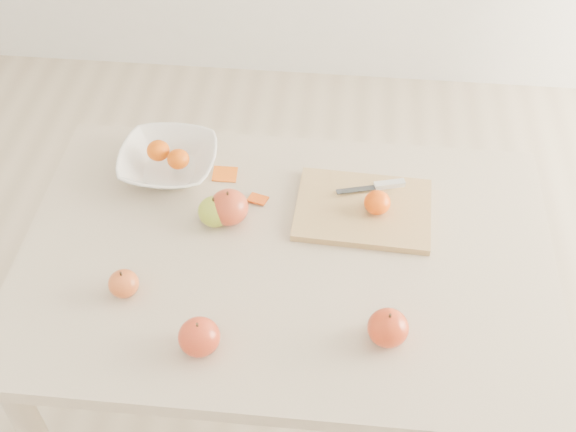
{
  "coord_description": "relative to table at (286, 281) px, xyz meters",
  "views": [
    {
      "loc": [
        0.11,
        -1.05,
        1.98
      ],
      "look_at": [
        0.0,
        0.05,
        0.82
      ],
      "focal_mm": 45.0,
      "sensor_mm": 36.0,
      "label": 1
    }
  ],
  "objects": [
    {
      "name": "apple_red_b",
      "position": [
        -0.14,
        0.09,
        0.14
      ],
      "size": [
        0.09,
        0.09,
        0.08
      ],
      "primitive_type": "ellipsoid",
      "color": "maroon",
      "rests_on": "table"
    },
    {
      "name": "table",
      "position": [
        0.0,
        0.0,
        0.0
      ],
      "size": [
        1.2,
        0.8,
        0.75
      ],
      "color": "beige",
      "rests_on": "ground"
    },
    {
      "name": "bowl_tangerine_far",
      "position": [
        -0.29,
        0.23,
        0.15
      ],
      "size": [
        0.05,
        0.05,
        0.05
      ],
      "primitive_type": "ellipsoid",
      "color": "#C86007",
      "rests_on": "fruit_bowl"
    },
    {
      "name": "orange_peel_b",
      "position": [
        -0.08,
        0.16,
        0.1
      ],
      "size": [
        0.05,
        0.05,
        0.01
      ],
      "primitive_type": "cube",
      "rotation": [
        -0.14,
        0.0,
        -0.28
      ],
      "color": "#C3460D",
      "rests_on": "table"
    },
    {
      "name": "paring_knife",
      "position": [
        0.22,
        0.22,
        0.12
      ],
      "size": [
        0.17,
        0.07,
        0.01
      ],
      "color": "silver",
      "rests_on": "cutting_board"
    },
    {
      "name": "bowl_tangerine_near",
      "position": [
        -0.34,
        0.25,
        0.15
      ],
      "size": [
        0.06,
        0.06,
        0.05
      ],
      "primitive_type": "ellipsoid",
      "color": "orange",
      "rests_on": "fruit_bowl"
    },
    {
      "name": "apple_red_c",
      "position": [
        -0.15,
        -0.26,
        0.14
      ],
      "size": [
        0.08,
        0.08,
        0.08
      ],
      "primitive_type": "ellipsoid",
      "color": "maroon",
      "rests_on": "table"
    },
    {
      "name": "apple_red_e",
      "position": [
        0.23,
        -0.21,
        0.14
      ],
      "size": [
        0.08,
        0.08,
        0.07
      ],
      "primitive_type": "ellipsoid",
      "color": "#9F1116",
      "rests_on": "table"
    },
    {
      "name": "fruit_bowl",
      "position": [
        -0.32,
        0.24,
        0.13
      ],
      "size": [
        0.24,
        0.24,
        0.06
      ],
      "primitive_type": "imported",
      "color": "white",
      "rests_on": "table"
    },
    {
      "name": "ground",
      "position": [
        0.0,
        0.0,
        -0.65
      ],
      "size": [
        3.5,
        3.5,
        0.0
      ],
      "primitive_type": "plane",
      "color": "#C6B293",
      "rests_on": "ground"
    },
    {
      "name": "orange_peel_a",
      "position": [
        -0.18,
        0.24,
        0.1
      ],
      "size": [
        0.06,
        0.05,
        0.01
      ],
      "primitive_type": "cube",
      "rotation": [
        0.21,
        0.0,
        0.01
      ],
      "color": "#E35E10",
      "rests_on": "table"
    },
    {
      "name": "board_tangerine",
      "position": [
        0.2,
        0.14,
        0.14
      ],
      "size": [
        0.06,
        0.06,
        0.05
      ],
      "primitive_type": "ellipsoid",
      "color": "#E54A08",
      "rests_on": "cutting_board"
    },
    {
      "name": "apple_red_d",
      "position": [
        -0.33,
        -0.14,
        0.13
      ],
      "size": [
        0.07,
        0.07,
        0.06
      ],
      "primitive_type": "ellipsoid",
      "color": "#A32C1D",
      "rests_on": "table"
    },
    {
      "name": "apple_green",
      "position": [
        -0.17,
        0.08,
        0.13
      ],
      "size": [
        0.08,
        0.08,
        0.07
      ],
      "primitive_type": "ellipsoid",
      "color": "olive",
      "rests_on": "table"
    },
    {
      "name": "cutting_board",
      "position": [
        0.17,
        0.15,
        0.11
      ],
      "size": [
        0.33,
        0.25,
        0.02
      ],
      "primitive_type": "cube",
      "rotation": [
        0.0,
        0.0,
        -0.05
      ],
      "color": "tan",
      "rests_on": "table"
    }
  ]
}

